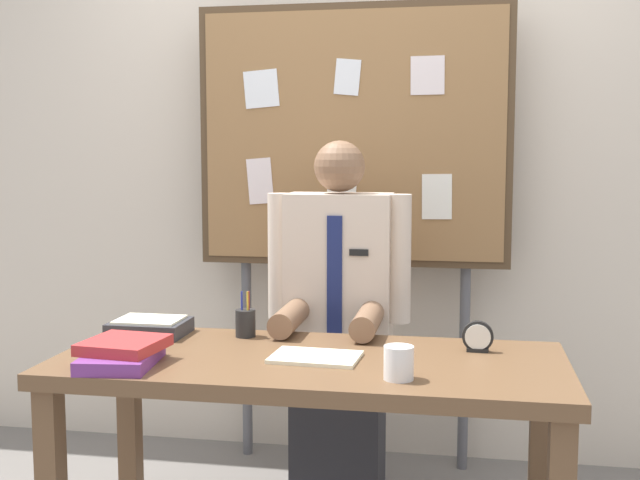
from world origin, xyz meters
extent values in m
cube|color=beige|center=(0.00, 1.15, 1.35)|extent=(6.40, 0.08, 2.70)
cube|color=brown|center=(0.00, 0.00, 0.70)|extent=(1.59, 0.69, 0.05)
cube|color=brown|center=(-0.73, 0.28, 0.34)|extent=(0.07, 0.07, 0.67)
cube|color=brown|center=(0.73, 0.28, 0.34)|extent=(0.07, 0.07, 0.67)
cube|color=#2D2D33|center=(0.00, 0.59, 0.22)|extent=(0.34, 0.30, 0.44)
cube|color=beige|center=(0.00, 0.59, 0.82)|extent=(0.40, 0.22, 0.76)
sphere|color=brown|center=(0.00, 0.59, 1.31)|extent=(0.20, 0.20, 0.20)
cylinder|color=beige|center=(-0.23, 0.57, 0.96)|extent=(0.09, 0.09, 0.48)
cylinder|color=beige|center=(0.23, 0.57, 0.96)|extent=(0.09, 0.09, 0.48)
cylinder|color=brown|center=(-0.14, 0.33, 0.77)|extent=(0.09, 0.30, 0.09)
cylinder|color=brown|center=(0.14, 0.33, 0.77)|extent=(0.09, 0.30, 0.09)
cube|color=navy|center=(0.00, 0.48, 0.88)|extent=(0.06, 0.01, 0.50)
cube|color=black|center=(0.09, 0.48, 0.99)|extent=(0.07, 0.01, 0.02)
cube|color=#4C3823|center=(0.00, 0.95, 1.43)|extent=(1.32, 0.05, 1.09)
cube|color=olive|center=(0.00, 0.94, 1.43)|extent=(1.26, 0.04, 1.03)
cylinder|color=#59595E|center=(-0.48, 0.98, 0.46)|extent=(0.04, 0.04, 0.91)
cylinder|color=#59595E|center=(0.48, 0.98, 0.46)|extent=(0.04, 0.04, 0.91)
cube|color=silver|center=(0.31, 0.92, 1.67)|extent=(0.14, 0.00, 0.16)
cube|color=white|center=(-0.02, 0.92, 1.67)|extent=(0.12, 0.00, 0.15)
cube|color=white|center=(-0.39, 0.92, 1.63)|extent=(0.16, 0.00, 0.17)
cube|color=white|center=(-0.04, 0.92, 1.19)|extent=(0.13, 0.00, 0.16)
cube|color=silver|center=(-0.40, 0.92, 1.24)|extent=(0.12, 0.00, 0.20)
cube|color=white|center=(0.36, 0.92, 1.18)|extent=(0.12, 0.00, 0.19)
cube|color=#72337F|center=(-0.54, -0.20, 0.74)|extent=(0.23, 0.30, 0.04)
cube|color=#B22D2D|center=(-0.54, -0.18, 0.78)|extent=(0.24, 0.25, 0.03)
cube|color=#F4EFCC|center=(0.02, -0.02, 0.73)|extent=(0.28, 0.20, 0.01)
cylinder|color=black|center=(0.52, 0.17, 0.77)|extent=(0.10, 0.02, 0.10)
cylinder|color=white|center=(0.52, 0.15, 0.77)|extent=(0.08, 0.00, 0.08)
cube|color=black|center=(0.52, 0.17, 0.73)|extent=(0.07, 0.04, 0.01)
cylinder|color=white|center=(0.29, -0.20, 0.77)|extent=(0.09, 0.09, 0.10)
cylinder|color=#262626|center=(-0.27, 0.24, 0.77)|extent=(0.07, 0.07, 0.09)
cylinder|color=#263399|center=(-0.29, 0.23, 0.81)|extent=(0.01, 0.01, 0.15)
cylinder|color=maroon|center=(-0.26, 0.24, 0.81)|extent=(0.01, 0.01, 0.15)
cylinder|color=gold|center=(-0.26, 0.23, 0.81)|extent=(0.01, 0.01, 0.15)
cube|color=#333338|center=(-0.61, 0.20, 0.75)|extent=(0.26, 0.20, 0.05)
cube|color=#F4EFCC|center=(-0.61, 0.20, 0.77)|extent=(0.22, 0.17, 0.01)
camera|label=1|loc=(0.47, -2.39, 1.35)|focal=44.66mm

